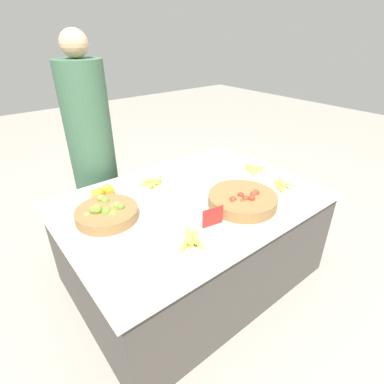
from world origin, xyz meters
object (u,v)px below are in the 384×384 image
Objects in this scene: lime_bowl at (107,213)px; vendor_person at (93,155)px; metal_bowl at (205,171)px; tomato_basket at (242,200)px; price_sign at (213,217)px.

vendor_person reaches higher than lime_bowl.
tomato_basket is at bearing -102.67° from metal_bowl.
price_sign is (-0.29, -0.05, 0.02)m from tomato_basket.
metal_bowl is at bearing 62.90° from price_sign.
vendor_person is (0.24, 0.74, 0.07)m from lime_bowl.
lime_bowl is 0.61m from price_sign.
metal_bowl is 0.65m from price_sign.
vendor_person is at bearing 109.48° from price_sign.
tomato_basket reaches higher than metal_bowl.
lime_bowl is 0.84× the size of tomato_basket.
vendor_person reaches higher than price_sign.
metal_bowl is at bearing 77.33° from tomato_basket.
lime_bowl is at bearing -107.73° from vendor_person.
price_sign is 0.08× the size of vendor_person.
price_sign is at bearing -171.05° from tomato_basket.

